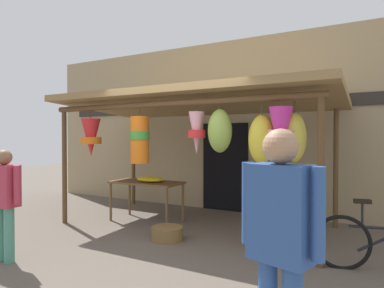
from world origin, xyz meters
TOP-DOWN VIEW (x-y plane):
  - ground_plane at (0.00, 0.00)m, footprint 30.00×30.00m
  - shop_facade at (-0.00, 2.62)m, footprint 10.79×0.29m
  - market_stall_canopy at (-0.11, 0.80)m, footprint 5.21×2.64m
  - display_table at (-1.24, 0.83)m, footprint 1.44×0.70m
  - flower_heap_on_table at (-1.13, 0.82)m, footprint 0.59×0.41m
  - folding_chair at (1.39, 0.52)m, footprint 0.56×0.56m
  - wicker_basket_by_table at (-0.21, -0.01)m, footprint 0.51×0.51m
  - vendor_in_orange at (-1.63, -1.84)m, footprint 0.59×0.24m
  - customer_foreground at (2.17, -2.35)m, footprint 0.57×0.32m

SIDE VIEW (x-z plane):
  - ground_plane at x=0.00m, z-range 0.00..0.00m
  - wicker_basket_by_table at x=-0.21m, z-range 0.00..0.22m
  - folding_chair at x=1.39m, z-range 0.08..0.92m
  - display_table at x=-1.24m, z-range 0.31..1.11m
  - flower_heap_on_table at x=-1.13m, z-range 0.80..0.90m
  - vendor_in_orange at x=-1.63m, z-range 0.13..1.63m
  - customer_foreground at x=2.17m, z-range 0.16..1.89m
  - shop_facade at x=0.00m, z-range 0.00..3.87m
  - market_stall_canopy at x=-0.11m, z-range 0.90..3.39m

